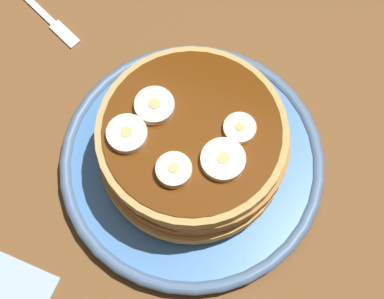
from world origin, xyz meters
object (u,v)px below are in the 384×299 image
(banana_slice_0, at_px, (240,129))
(fork, at_px, (40,10))
(banana_slice_1, at_px, (155,106))
(banana_slice_3, at_px, (180,173))
(banana_slice_2, at_px, (127,134))
(pancake_stack, at_px, (193,148))
(banana_slice_4, at_px, (223,160))
(plate, at_px, (192,162))

(banana_slice_0, xyz_separation_m, fork, (-0.24, 0.09, -0.08))
(banana_slice_1, bearing_deg, banana_slice_3, -48.68)
(banana_slice_0, height_order, banana_slice_1, banana_slice_1)
(banana_slice_2, height_order, banana_slice_3, banana_slice_3)
(pancake_stack, height_order, banana_slice_1, banana_slice_1)
(banana_slice_0, height_order, banana_slice_4, banana_slice_4)
(plate, height_order, banana_slice_3, banana_slice_3)
(pancake_stack, relative_size, banana_slice_0, 6.21)
(plate, distance_m, pancake_stack, 0.04)
(banana_slice_3, distance_m, banana_slice_4, 0.03)
(pancake_stack, relative_size, banana_slice_4, 4.61)
(fork, bearing_deg, plate, -26.01)
(banana_slice_1, relative_size, banana_slice_4, 0.92)
(banana_slice_0, xyz_separation_m, banana_slice_2, (-0.08, -0.04, 0.00))
(plate, xyz_separation_m, banana_slice_1, (-0.03, 0.01, 0.08))
(banana_slice_2, xyz_separation_m, banana_slice_3, (0.05, -0.01, 0.00))
(pancake_stack, height_order, banana_slice_3, banana_slice_3)
(banana_slice_1, bearing_deg, banana_slice_4, -19.23)
(pancake_stack, height_order, banana_slice_2, banana_slice_2)
(banana_slice_0, relative_size, banana_slice_2, 0.81)
(banana_slice_0, bearing_deg, fork, 160.13)
(fork, bearing_deg, banana_slice_4, -26.15)
(plate, xyz_separation_m, banana_slice_2, (-0.05, -0.02, 0.08))
(banana_slice_4, bearing_deg, pancake_stack, 153.46)
(plate, xyz_separation_m, banana_slice_4, (0.03, -0.02, 0.08))
(plate, relative_size, pancake_stack, 1.48)
(banana_slice_1, xyz_separation_m, banana_slice_2, (-0.01, -0.03, -0.00))
(plate, relative_size, banana_slice_2, 7.40)
(banana_slice_3, bearing_deg, banana_slice_1, 131.32)
(plate, height_order, banana_slice_2, banana_slice_2)
(pancake_stack, xyz_separation_m, banana_slice_2, (-0.05, -0.02, 0.04))
(plate, distance_m, banana_slice_4, 0.08)
(banana_slice_1, relative_size, banana_slice_3, 1.15)
(pancake_stack, relative_size, fork, 1.32)
(pancake_stack, height_order, banana_slice_4, banana_slice_4)
(plate, xyz_separation_m, fork, (-0.21, 0.10, -0.01))
(pancake_stack, relative_size, banana_slice_2, 5.00)
(banana_slice_3, height_order, banana_slice_4, banana_slice_3)
(banana_slice_2, bearing_deg, plate, 27.17)
(banana_slice_1, xyz_separation_m, banana_slice_3, (0.04, -0.05, 0.00))
(banana_slice_1, relative_size, fork, 0.26)
(pancake_stack, height_order, fork, pancake_stack)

